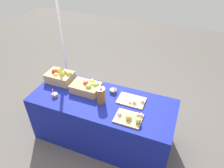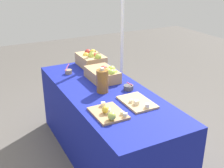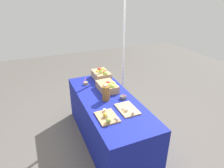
{
  "view_description": "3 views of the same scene",
  "coord_description": "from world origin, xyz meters",
  "px_view_note": "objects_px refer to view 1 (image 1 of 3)",
  "views": [
    {
      "loc": [
        0.87,
        -1.84,
        2.52
      ],
      "look_at": [
        0.12,
        0.05,
        1.0
      ],
      "focal_mm": 33.45,
      "sensor_mm": 36.0,
      "label": 1
    },
    {
      "loc": [
        2.27,
        -1.12,
        1.88
      ],
      "look_at": [
        0.13,
        -0.0,
        0.86
      ],
      "focal_mm": 46.51,
      "sensor_mm": 36.0,
      "label": 2
    },
    {
      "loc": [
        2.31,
        -0.94,
        2.17
      ],
      "look_at": [
        0.09,
        0.02,
        1.02
      ],
      "focal_mm": 31.56,
      "sensor_mm": 36.0,
      "label": 3
    }
  ],
  "objects_px": {
    "cider_jug": "(101,95)",
    "tent_pole": "(63,43)",
    "cutting_board_back": "(132,101)",
    "sample_bowl_near": "(113,91)",
    "apple_crate_middle": "(87,87)",
    "cutting_board_front": "(130,118)",
    "sample_bowl_mid": "(55,95)",
    "apple_crate_left": "(61,76)"
  },
  "relations": [
    {
      "from": "cider_jug",
      "to": "tent_pole",
      "type": "height_order",
      "value": "tent_pole"
    },
    {
      "from": "cutting_board_back",
      "to": "cider_jug",
      "type": "distance_m",
      "value": 0.41
    },
    {
      "from": "sample_bowl_near",
      "to": "cider_jug",
      "type": "bearing_deg",
      "value": -106.21
    },
    {
      "from": "apple_crate_middle",
      "to": "cider_jug",
      "type": "distance_m",
      "value": 0.3
    },
    {
      "from": "cutting_board_front",
      "to": "cutting_board_back",
      "type": "relative_size",
      "value": 0.9
    },
    {
      "from": "cutting_board_front",
      "to": "tent_pole",
      "type": "distance_m",
      "value": 1.75
    },
    {
      "from": "cider_jug",
      "to": "cutting_board_front",
      "type": "bearing_deg",
      "value": -19.76
    },
    {
      "from": "sample_bowl_mid",
      "to": "cider_jug",
      "type": "xyz_separation_m",
      "value": [
        0.61,
        0.12,
        0.09
      ]
    },
    {
      "from": "sample_bowl_mid",
      "to": "tent_pole",
      "type": "relative_size",
      "value": 0.05
    },
    {
      "from": "sample_bowl_near",
      "to": "tent_pole",
      "type": "bearing_deg",
      "value": 153.68
    },
    {
      "from": "sample_bowl_near",
      "to": "sample_bowl_mid",
      "type": "relative_size",
      "value": 0.93
    },
    {
      "from": "apple_crate_middle",
      "to": "cutting_board_back",
      "type": "distance_m",
      "value": 0.63
    },
    {
      "from": "cutting_board_front",
      "to": "cider_jug",
      "type": "relative_size",
      "value": 1.3
    },
    {
      "from": "cutting_board_front",
      "to": "sample_bowl_near",
      "type": "relative_size",
      "value": 3.27
    },
    {
      "from": "cutting_board_back",
      "to": "cutting_board_front",
      "type": "bearing_deg",
      "value": -76.82
    },
    {
      "from": "cutting_board_front",
      "to": "apple_crate_left",
      "type": "bearing_deg",
      "value": 162.66
    },
    {
      "from": "cider_jug",
      "to": "cutting_board_back",
      "type": "bearing_deg",
      "value": 24.23
    },
    {
      "from": "apple_crate_left",
      "to": "cutting_board_front",
      "type": "height_order",
      "value": "apple_crate_left"
    },
    {
      "from": "cutting_board_front",
      "to": "tent_pole",
      "type": "relative_size",
      "value": 0.15
    },
    {
      "from": "sample_bowl_mid",
      "to": "cutting_board_back",
      "type": "bearing_deg",
      "value": 16.23
    },
    {
      "from": "sample_bowl_near",
      "to": "cider_jug",
      "type": "relative_size",
      "value": 0.4
    },
    {
      "from": "cutting_board_back",
      "to": "sample_bowl_near",
      "type": "distance_m",
      "value": 0.3
    },
    {
      "from": "sample_bowl_mid",
      "to": "sample_bowl_near",
      "type": "bearing_deg",
      "value": 28.13
    },
    {
      "from": "apple_crate_left",
      "to": "cider_jug",
      "type": "distance_m",
      "value": 0.75
    },
    {
      "from": "cutting_board_front",
      "to": "cutting_board_back",
      "type": "height_order",
      "value": "cutting_board_front"
    },
    {
      "from": "apple_crate_left",
      "to": "apple_crate_middle",
      "type": "relative_size",
      "value": 0.96
    },
    {
      "from": "cutting_board_front",
      "to": "cider_jug",
      "type": "distance_m",
      "value": 0.47
    },
    {
      "from": "apple_crate_left",
      "to": "cutting_board_back",
      "type": "distance_m",
      "value": 1.09
    },
    {
      "from": "cutting_board_back",
      "to": "sample_bowl_mid",
      "type": "relative_size",
      "value": 3.38
    },
    {
      "from": "apple_crate_middle",
      "to": "sample_bowl_mid",
      "type": "height_order",
      "value": "apple_crate_middle"
    },
    {
      "from": "cutting_board_back",
      "to": "cider_jug",
      "type": "xyz_separation_m",
      "value": [
        -0.36,
        -0.16,
        0.1
      ]
    },
    {
      "from": "cutting_board_front",
      "to": "sample_bowl_near",
      "type": "height_order",
      "value": "sample_bowl_near"
    },
    {
      "from": "apple_crate_left",
      "to": "sample_bowl_mid",
      "type": "xyz_separation_m",
      "value": [
        0.11,
        -0.33,
        -0.06
      ]
    },
    {
      "from": "sample_bowl_mid",
      "to": "cider_jug",
      "type": "height_order",
      "value": "cider_jug"
    },
    {
      "from": "apple_crate_middle",
      "to": "cutting_board_front",
      "type": "bearing_deg",
      "value": -23.19
    },
    {
      "from": "apple_crate_left",
      "to": "cutting_board_front",
      "type": "bearing_deg",
      "value": -17.34
    },
    {
      "from": "apple_crate_middle",
      "to": "sample_bowl_mid",
      "type": "relative_size",
      "value": 3.75
    },
    {
      "from": "cider_jug",
      "to": "tent_pole",
      "type": "xyz_separation_m",
      "value": [
        -1.02,
        0.79,
        0.18
      ]
    },
    {
      "from": "apple_crate_left",
      "to": "sample_bowl_mid",
      "type": "height_order",
      "value": "apple_crate_left"
    },
    {
      "from": "apple_crate_middle",
      "to": "cider_jug",
      "type": "xyz_separation_m",
      "value": [
        0.26,
        -0.14,
        0.04
      ]
    },
    {
      "from": "sample_bowl_near",
      "to": "tent_pole",
      "type": "distance_m",
      "value": 1.25
    },
    {
      "from": "cutting_board_back",
      "to": "tent_pole",
      "type": "relative_size",
      "value": 0.17
    }
  ]
}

